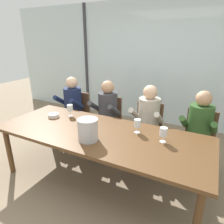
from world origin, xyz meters
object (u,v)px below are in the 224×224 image
Objects in this scene: chair_left_of_center at (108,118)px; chair_right_of_center at (199,136)px; wine_glass_by_left_taster at (163,132)px; tasting_bowl at (53,115)px; person_beige_jumper at (147,120)px; wine_glass_center_pour at (70,108)px; chair_center at (148,126)px; person_navy_polo at (70,106)px; ice_bucket_primary at (88,129)px; chair_near_curtain at (77,112)px; dining_table at (99,136)px; person_charcoal_jacket at (106,112)px; person_olive_shirt at (198,129)px; wine_glass_near_bucket at (137,123)px.

chair_right_of_center is (1.49, -0.01, 0.00)m from chair_left_of_center.
tasting_bowl is at bearing 179.63° from wine_glass_by_left_taster.
chair_right_of_center is 0.73× the size of person_beige_jumper.
chair_center is at bearing 33.31° from wine_glass_center_pour.
chair_center is 1.44m from person_navy_polo.
ice_bucket_primary reaches higher than wine_glass_center_pour.
ice_bucket_primary is 0.93m from tasting_bowl.
person_beige_jumper is 6.84× the size of wine_glass_center_pour.
ice_bucket_primary reaches higher than chair_center.
chair_left_of_center is at bearing -1.77° from chair_near_curtain.
dining_table is 0.87m from tasting_bowl.
person_navy_polo is 0.71m from tasting_bowl.
person_navy_polo is at bearing 159.81° from wine_glass_by_left_taster.
person_charcoal_jacket is at bearing 3.08° from person_navy_polo.
chair_left_of_center is at bearing 67.79° from wine_glass_center_pour.
chair_center is at bearing 173.66° from person_olive_shirt.
tasting_bowl is (-1.96, -0.82, 0.25)m from chair_right_of_center.
person_olive_shirt reaches higher than chair_near_curtain.
chair_center is 1.00× the size of chair_right_of_center.
wine_glass_near_bucket is (-0.34, 0.09, 0.00)m from wine_glass_by_left_taster.
person_beige_jumper reaches higher than wine_glass_center_pour.
person_charcoal_jacket reaches higher than chair_left_of_center.
chair_center is at bearing 34.30° from tasting_bowl.
chair_near_curtain is 5.54× the size of tasting_bowl.
tasting_bowl is at bearing -176.44° from wine_glass_near_bucket.
tasting_bowl is (-1.22, -0.67, 0.08)m from person_beige_jumper.
person_beige_jumper is (0.76, -0.16, 0.17)m from chair_left_of_center.
person_beige_jumper is (0.71, -0.00, 0.00)m from person_charcoal_jacket.
chair_right_of_center is (1.10, 0.94, -0.17)m from dining_table.
dining_table is 16.97× the size of tasting_bowl.
person_beige_jumper is at bearing 28.64° from tasting_bowl.
person_olive_shirt is at bearing -91.70° from chair_right_of_center.
chair_right_of_center is 0.77m from person_beige_jumper.
chair_left_of_center is 1.30m from ice_bucket_primary.
chair_right_of_center is at bearing -6.23° from chair_center.
person_navy_polo reaches higher than wine_glass_by_left_taster.
tasting_bowl is (-0.85, 0.36, -0.11)m from ice_bucket_primary.
chair_center reaches higher than tasting_bowl.
person_navy_polo is at bearing -174.79° from person_olive_shirt.
wine_glass_center_pour is (-0.32, -0.51, 0.18)m from person_charcoal_jacket.
chair_near_curtain is at bearing 120.19° from wine_glass_center_pour.
tasting_bowl is 1.63m from wine_glass_by_left_taster.
chair_right_of_center is at bearing 20.56° from wine_glass_center_pour.
person_olive_shirt is (0.72, 0.00, 0.00)m from person_beige_jumper.
wine_glass_near_bucket reaches higher than chair_near_curtain.
ice_bucket_primary is (1.05, -1.19, 0.36)m from chair_near_curtain.
wine_glass_by_left_taster is (0.77, 0.11, 0.18)m from dining_table.
person_navy_polo is 1.00× the size of person_olive_shirt.
person_charcoal_jacket reaches higher than chair_center.
chair_near_curtain is 0.73× the size of person_olive_shirt.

